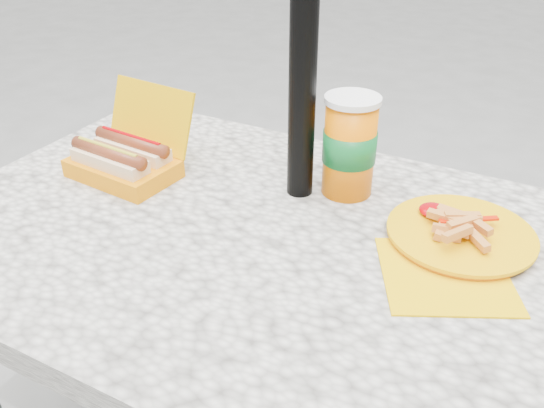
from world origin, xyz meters
The scene contains 5 objects.
picnic_table centered at (0.00, 0.00, 0.64)m, with size 1.20×0.80×0.75m.
umbrella_pole centered at (0.00, 0.16, 1.10)m, with size 0.05×0.05×2.20m, color black.
hotdog_box centered at (-0.34, 0.05, 0.79)m, with size 0.23×0.20×0.17m.
fries_plate centered at (0.31, 0.13, 0.76)m, with size 0.26×0.37×0.05m.
soda_cup centered at (0.08, 0.20, 0.85)m, with size 0.10×0.10×0.19m.
Camera 1 is at (0.41, -0.73, 1.30)m, focal length 38.00 mm.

